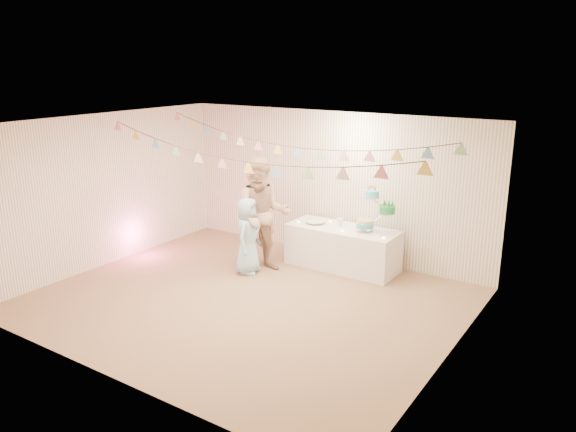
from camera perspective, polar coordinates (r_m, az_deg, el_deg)
The scene contains 23 objects.
floor at distance 8.44m, azimuth -4.17°, elevation -8.57°, with size 6.00×6.00×0.00m, color #816246.
ceiling at distance 7.75m, azimuth -4.55°, elevation 9.24°, with size 6.00×6.00×0.00m, color silver.
back_wall at distance 10.03m, azimuth 4.40°, elevation 3.19°, with size 6.00×6.00×0.00m, color white.
front_wall at distance 6.31m, azimuth -18.38°, elevation -5.21°, with size 6.00×6.00×0.00m, color white.
left_wall at distance 10.07m, azimuth -18.03°, elevation 2.51°, with size 5.00×5.00×0.00m, color white.
right_wall at distance 6.68m, azimuth 16.55°, elevation -3.90°, with size 5.00×5.00×0.00m, color white.
table at distance 9.63m, azimuth 5.56°, elevation -3.21°, with size 1.90×0.76×0.71m, color white.
cake_stand at distance 9.22m, azimuth 8.85°, elevation 0.75°, with size 0.65×0.38×0.73m, color silver, non-canonical shape.
cake_bottom at distance 9.31m, azimuth 7.78°, elevation -0.86°, with size 0.31×0.31×0.15m, color #28ACBB, non-canonical shape.
cake_middle at distance 9.23m, azimuth 10.09°, elevation 0.66°, with size 0.27×0.27×0.22m, color #1C8237, non-canonical shape.
cake_top_tier at distance 9.16m, azimuth 8.50°, elevation 2.34°, with size 0.25×0.25×0.19m, color #4CDDEE, non-canonical shape.
platter at distance 9.70m, azimuth 2.80°, elevation -0.50°, with size 0.34×0.34×0.02m, color white.
posy at distance 9.57m, azimuth 5.28°, elevation -0.36°, with size 0.14×0.14×0.15m, color white, non-canonical shape.
person_adult_a at distance 9.58m, azimuth -3.12°, elevation 0.06°, with size 0.64×0.42×1.77m, color #F4917F.
person_adult_b at distance 9.31m, azimuth -2.59°, elevation 0.10°, with size 0.94×0.73×1.93m, color tan.
person_child at distance 9.29m, azimuth -4.10°, elevation -2.01°, with size 0.63×0.41×1.29m, color #9AC6DA.
bunting_back at distance 8.67m, azimuth -0.01°, elevation 8.31°, with size 5.60×1.10×0.40m, color pink, non-canonical shape.
bunting_front at distance 7.63m, azimuth -5.43°, elevation 7.00°, with size 5.60×0.90×0.36m, color #72A5E5, non-canonical shape.
tealight_0 at distance 9.77m, azimuth 1.06°, elevation -0.57°, with size 0.04×0.04×0.03m, color #FFD88C.
tealight_1 at distance 9.83m, azimuth 4.31°, elevation -0.52°, with size 0.04×0.04×0.03m, color #FFD88C.
tealight_2 at distance 9.28m, azimuth 5.53°, elevation -1.53°, with size 0.04×0.04×0.03m, color #FFD88C.
tealight_3 at distance 9.56m, azimuth 8.09°, elevation -1.11°, with size 0.04×0.04×0.03m, color #FFD88C.
tealight_4 at distance 9.02m, azimuth 9.69°, elevation -2.19°, with size 0.04×0.04×0.03m, color #FFD88C.
Camera 1 is at (4.73, -6.08, 3.47)m, focal length 35.00 mm.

